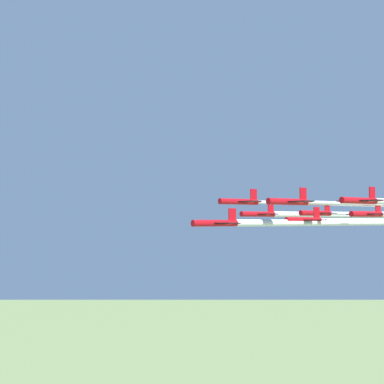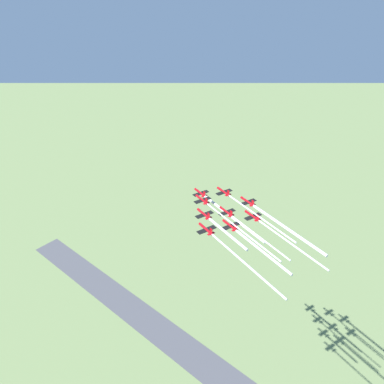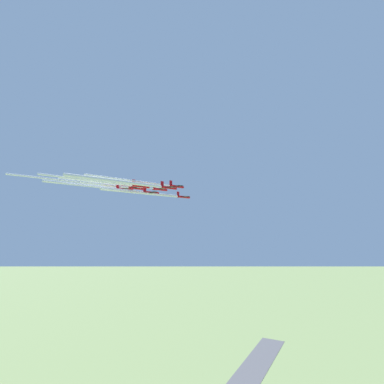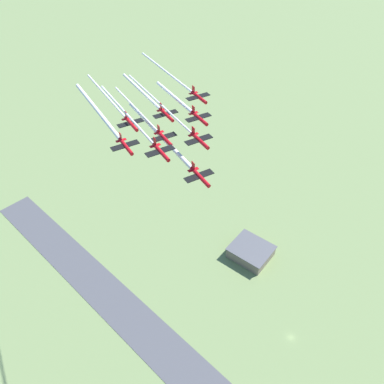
{
  "view_description": "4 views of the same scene",
  "coord_description": "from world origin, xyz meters",
  "views": [
    {
      "loc": [
        -6.84,
        -56.56,
        149.07
      ],
      "look_at": [
        -61.03,
        27.76,
        154.36
      ],
      "focal_mm": 50.0,
      "sensor_mm": 36.0,
      "label": 1
    },
    {
      "loc": [
        92.56,
        132.07,
        255.75
      ],
      "look_at": [
        -56.15,
        24.62,
        147.74
      ],
      "focal_mm": 35.0,
      "sensor_mm": 36.0,
      "label": 2
    },
    {
      "loc": [
        -130.51,
        190.06,
        130.71
      ],
      "look_at": [
        -62.15,
        28.16,
        151.4
      ],
      "focal_mm": 28.0,
      "sensor_mm": 36.0,
      "label": 3
    },
    {
      "loc": [
        -128.43,
        -23.9,
        220.04
      ],
      "look_at": [
        -62.75,
        28.28,
        146.97
      ],
      "focal_mm": 35.0,
      "sensor_mm": 36.0,
      "label": 4
    }
  ],
  "objects": [
    {
      "name": "jet_4",
      "position": [
        -48.24,
        52.35,
        149.16
      ],
      "size": [
        9.94,
        10.21,
        3.46
      ],
      "rotation": [
        0.0,
        0.0,
        2.77
      ],
      "color": "#B20C14"
    },
    {
      "name": "smoke_trail_4",
      "position": [
        -39.22,
        75.51,
        149.11
      ],
      "size": [
        15.28,
        37.78,
        0.71
      ],
      "rotation": [
        0.0,
        0.0,
        2.77
      ],
      "color": "white"
    },
    {
      "name": "jet_3",
      "position": [
        -35.08,
        47.22,
        152.86
      ],
      "size": [
        9.94,
        10.21,
        3.46
      ],
      "rotation": [
        0.0,
        0.0,
        2.77
      ],
      "color": "#B20C14"
    },
    {
      "name": "smoke_trail_2",
      "position": [
        -48.72,
        70.57,
        152.97
      ],
      "size": [
        18.19,
        45.16,
        0.76
      ],
      "rotation": [
        0.0,
        0.0,
        2.77
      ],
      "color": "white"
    },
    {
      "name": "jet_5",
      "position": [
        -61.41,
        57.48,
        150.54
      ],
      "size": [
        9.94,
        10.21,
        3.46
      ],
      "rotation": [
        0.0,
        0.0,
        2.77
      ],
      "color": "#B20C14"
    },
    {
      "name": "jet_7",
      "position": [
        -37.3,
        60.97,
        150.43
      ],
      "size": [
        9.94,
        10.21,
        3.46
      ],
      "rotation": [
        0.0,
        0.0,
        2.77
      ],
      "color": "#B20C14"
    },
    {
      "name": "jet_6",
      "position": [
        -24.13,
        55.84,
        153.87
      ],
      "size": [
        9.94,
        10.21,
        3.46
      ],
      "rotation": [
        0.0,
        0.0,
        2.77
      ],
      "color": "#B20C14"
    },
    {
      "name": "jet_8",
      "position": [
        -50.46,
        66.1,
        150.78
      ],
      "size": [
        9.94,
        10.21,
        3.46
      ],
      "rotation": [
        0.0,
        0.0,
        2.77
      ],
      "color": "#B20C14"
    },
    {
      "name": "jet_2",
      "position": [
        -59.19,
        43.72,
        153.02
      ],
      "size": [
        9.94,
        10.21,
        3.46
      ],
      "rotation": [
        0.0,
        0.0,
        2.77
      ],
      "color": "#B20C14"
    },
    {
      "name": "smoke_trail_8",
      "position": [
        -41.03,
        90.32,
        150.73
      ],
      "size": [
        16.19,
        39.91,
        0.81
      ],
      "rotation": [
        0.0,
        0.0,
        2.77
      ],
      "color": "white"
    },
    {
      "name": "smoke_trail_5",
      "position": [
        -51.04,
        84.1,
        150.49
      ],
      "size": [
        18.61,
        44.93,
        1.4
      ],
      "rotation": [
        0.0,
        0.0,
        2.77
      ],
      "color": "white"
    },
    {
      "name": "smoke_trail_1",
      "position": [
        -34.63,
        67.83,
        152.56
      ],
      "size": [
        20.0,
        49.91,
        0.7
      ],
      "rotation": [
        0.0,
        0.0,
        2.77
      ],
      "color": "white"
    },
    {
      "name": "jet_0",
      "position": [
        -56.96,
        29.97,
        148.56
      ],
      "size": [
        9.94,
        10.21,
        3.46
      ],
      "rotation": [
        0.0,
        0.0,
        2.77
      ],
      "color": "#B20C14"
    },
    {
      "name": "smoke_trail_6",
      "position": [
        -14.02,
        81.81,
        153.82
      ],
      "size": [
        17.6,
        43.43,
        0.86
      ],
      "rotation": [
        0.0,
        0.0,
        2.77
      ],
      "color": "white"
    },
    {
      "name": "smoke_trail_7",
      "position": [
        -29.09,
        82.05,
        150.38
      ],
      "size": [
        14.07,
        33.76,
        1.15
      ],
      "rotation": [
        0.0,
        0.0,
        2.77
      ],
      "color": "white"
    },
    {
      "name": "jet_1",
      "position": [
        -46.02,
        38.59,
        152.61
      ],
      "size": [
        9.94,
        10.21,
        3.46
      ],
      "rotation": [
        0.0,
        0.0,
        2.77
      ],
      "color": "#B20C14"
    },
    {
      "name": "smoke_trail_3",
      "position": [
        -28.26,
        64.71,
        152.81
      ],
      "size": [
        11.35,
        26.62,
        1.23
      ],
      "rotation": [
        0.0,
        0.0,
        2.77
      ],
      "color": "white"
    },
    {
      "name": "smoke_trail_0",
      "position": [
        -46.44,
        56.98,
        148.51
      ],
      "size": [
        18.91,
        45.72,
        1.38
      ],
      "rotation": [
        0.0,
        0.0,
        2.77
      ],
      "color": "white"
    }
  ]
}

